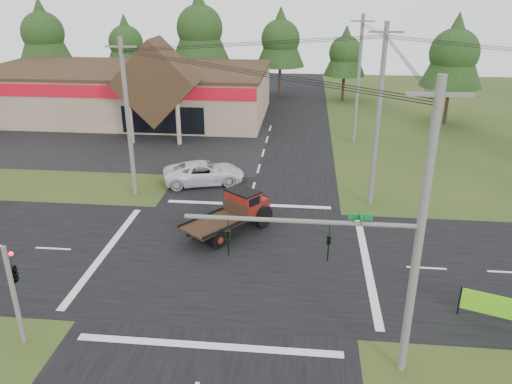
# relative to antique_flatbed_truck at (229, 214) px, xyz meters

# --- Properties ---
(ground) EXTENTS (120.00, 120.00, 0.00)m
(ground) POSITION_rel_antique_flatbed_truck_xyz_m (0.64, -2.92, -1.19)
(ground) COLOR #2C3F16
(ground) RESTS_ON ground
(road_ns) EXTENTS (12.00, 120.00, 0.02)m
(road_ns) POSITION_rel_antique_flatbed_truck_xyz_m (0.64, -2.92, -1.18)
(road_ns) COLOR black
(road_ns) RESTS_ON ground
(road_ew) EXTENTS (120.00, 12.00, 0.02)m
(road_ew) POSITION_rel_antique_flatbed_truck_xyz_m (0.64, -2.92, -1.18)
(road_ew) COLOR black
(road_ew) RESTS_ON ground
(parking_apron) EXTENTS (28.00, 14.00, 0.02)m
(parking_apron) POSITION_rel_antique_flatbed_truck_xyz_m (-13.36, 16.08, -1.18)
(parking_apron) COLOR black
(parking_apron) RESTS_ON ground
(cvs_building) EXTENTS (30.40, 18.20, 9.19)m
(cvs_building) POSITION_rel_antique_flatbed_truck_xyz_m (-15.06, 26.65, 1.59)
(cvs_building) COLOR gray
(cvs_building) RESTS_ON ground
(traffic_signal_mast) EXTENTS (8.12, 0.24, 7.00)m
(traffic_signal_mast) POSITION_rel_antique_flatbed_truck_xyz_m (6.46, -10.42, 3.23)
(traffic_signal_mast) COLOR #595651
(traffic_signal_mast) RESTS_ON ground
(traffic_signal_corner) EXTENTS (0.53, 2.48, 4.40)m
(traffic_signal_corner) POSITION_rel_antique_flatbed_truck_xyz_m (-6.86, -10.24, 2.33)
(traffic_signal_corner) COLOR #595651
(traffic_signal_corner) RESTS_ON ground
(utility_pole_nr) EXTENTS (2.00, 0.30, 11.00)m
(utility_pole_nr) POSITION_rel_antique_flatbed_truck_xyz_m (8.14, -10.42, 4.45)
(utility_pole_nr) COLOR #595651
(utility_pole_nr) RESTS_ON ground
(utility_pole_nw) EXTENTS (2.00, 0.30, 10.50)m
(utility_pole_nw) POSITION_rel_antique_flatbed_truck_xyz_m (-7.36, 5.08, 4.20)
(utility_pole_nw) COLOR #595651
(utility_pole_nw) RESTS_ON ground
(utility_pole_ne) EXTENTS (2.00, 0.30, 11.50)m
(utility_pole_ne) POSITION_rel_antique_flatbed_truck_xyz_m (8.64, 5.08, 4.70)
(utility_pole_ne) COLOR #595651
(utility_pole_ne) RESTS_ON ground
(utility_pole_n) EXTENTS (2.00, 0.30, 11.20)m
(utility_pole_n) POSITION_rel_antique_flatbed_truck_xyz_m (8.64, 19.08, 4.55)
(utility_pole_n) COLOR #595651
(utility_pole_n) RESTS_ON ground
(tree_row_a) EXTENTS (6.72, 6.72, 12.12)m
(tree_row_a) POSITION_rel_antique_flatbed_truck_xyz_m (-29.36, 37.08, 6.86)
(tree_row_a) COLOR #332316
(tree_row_a) RESTS_ON ground
(tree_row_b) EXTENTS (5.60, 5.60, 10.10)m
(tree_row_b) POSITION_rel_antique_flatbed_truck_xyz_m (-19.36, 39.08, 5.51)
(tree_row_b) COLOR #332316
(tree_row_b) RESTS_ON ground
(tree_row_c) EXTENTS (7.28, 7.28, 13.13)m
(tree_row_c) POSITION_rel_antique_flatbed_truck_xyz_m (-9.36, 38.08, 7.53)
(tree_row_c) COLOR #332316
(tree_row_c) RESTS_ON ground
(tree_row_d) EXTENTS (6.16, 6.16, 11.11)m
(tree_row_d) POSITION_rel_antique_flatbed_truck_xyz_m (0.64, 39.08, 6.19)
(tree_row_d) COLOR #332316
(tree_row_d) RESTS_ON ground
(tree_row_e) EXTENTS (5.04, 5.04, 9.09)m
(tree_row_e) POSITION_rel_antique_flatbed_truck_xyz_m (8.64, 37.08, 4.84)
(tree_row_e) COLOR #332316
(tree_row_e) RESTS_ON ground
(tree_side_ne) EXTENTS (6.16, 6.16, 11.11)m
(tree_side_ne) POSITION_rel_antique_flatbed_truck_xyz_m (18.64, 27.08, 6.19)
(tree_side_ne) COLOR #332316
(tree_side_ne) RESTS_ON ground
(antique_flatbed_truck) EXTENTS (5.23, 5.83, 2.38)m
(antique_flatbed_truck) POSITION_rel_antique_flatbed_truck_xyz_m (0.00, 0.00, 0.00)
(antique_flatbed_truck) COLOR #56140C
(antique_flatbed_truck) RESTS_ON ground
(roadside_banner) EXTENTS (3.95, 1.49, 1.42)m
(roadside_banner) POSITION_rel_antique_flatbed_truck_xyz_m (13.09, -7.38, -0.48)
(roadside_banner) COLOR #66C119
(roadside_banner) RESTS_ON ground
(white_pickup) EXTENTS (6.33, 4.22, 1.61)m
(white_pickup) POSITION_rel_antique_flatbed_truck_xyz_m (-3.02, 7.64, -0.38)
(white_pickup) COLOR silver
(white_pickup) RESTS_ON ground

